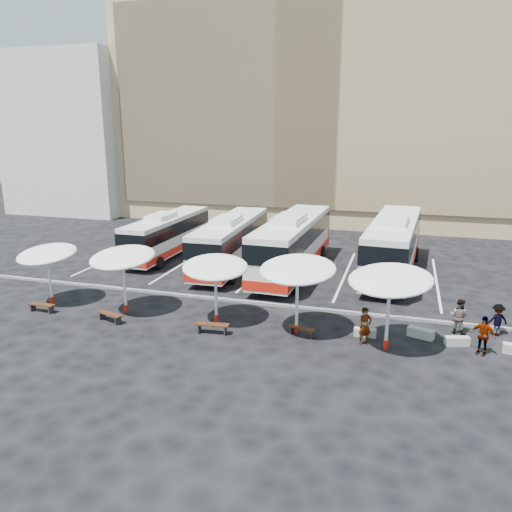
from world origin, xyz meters
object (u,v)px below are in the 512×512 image
(bus_1, at_px, (231,240))
(passenger_1, at_px, (459,317))
(passenger_2, at_px, (483,335))
(wood_bench_3, at_px, (302,329))
(passenger_0, at_px, (365,326))
(sunshade_4, at_px, (390,280))
(wood_bench_2, at_px, (212,326))
(conc_bench_0, at_px, (365,333))
(sunshade_3, at_px, (298,270))
(wood_bench_0, at_px, (42,306))
(conc_bench_2, at_px, (457,341))
(sunshade_2, at_px, (215,267))
(passenger_3, at_px, (497,320))
(conc_bench_1, at_px, (421,333))
(bus_2, at_px, (293,242))
(bus_0, at_px, (168,233))
(wood_bench_1, at_px, (110,315))
(sunshade_1, at_px, (123,258))
(bus_3, at_px, (393,243))
(sunshade_0, at_px, (47,254))

(bus_1, xyz_separation_m, passenger_1, (14.87, -8.28, -1.05))
(passenger_2, bearing_deg, bus_1, 172.30)
(wood_bench_3, bearing_deg, passenger_0, -2.52)
(sunshade_4, distance_m, passenger_0, 2.63)
(wood_bench_2, bearing_deg, conc_bench_0, 14.09)
(sunshade_3, relative_size, wood_bench_0, 2.76)
(sunshade_4, xyz_separation_m, conc_bench_2, (3.20, 1.36, -3.14))
(sunshade_2, xyz_separation_m, wood_bench_0, (-9.81, -1.43, -2.65))
(passenger_3, bearing_deg, conc_bench_1, 1.63)
(bus_2, bearing_deg, bus_0, 172.70)
(sunshade_2, xyz_separation_m, wood_bench_1, (-5.37, -1.61, -2.64))
(conc_bench_2, bearing_deg, sunshade_2, -177.23)
(conc_bench_1, distance_m, passenger_2, 2.89)
(sunshade_3, relative_size, conc_bench_1, 3.36)
(conc_bench_0, height_order, passenger_2, passenger_2)
(bus_0, relative_size, conc_bench_2, 9.86)
(sunshade_1, xyz_separation_m, conc_bench_1, (15.62, 1.09, -2.89))
(passenger_0, bearing_deg, wood_bench_2, 152.55)
(wood_bench_2, bearing_deg, sunshade_3, 17.59)
(wood_bench_1, height_order, conc_bench_0, wood_bench_1)
(bus_3, height_order, conc_bench_1, bus_3)
(sunshade_1, xyz_separation_m, passenger_2, (18.21, -0.00, -2.21))
(bus_0, bearing_deg, wood_bench_2, -55.13)
(sunshade_1, relative_size, conc_bench_2, 3.57)
(wood_bench_0, bearing_deg, passenger_0, 2.78)
(wood_bench_0, relative_size, passenger_2, 0.84)
(wood_bench_0, height_order, passenger_3, passenger_3)
(sunshade_1, relative_size, wood_bench_0, 2.62)
(passenger_1, height_order, passenger_2, passenger_2)
(wood_bench_3, bearing_deg, sunshade_3, 142.32)
(bus_2, relative_size, wood_bench_3, 9.24)
(wood_bench_1, distance_m, wood_bench_3, 10.11)
(conc_bench_1, bearing_deg, wood_bench_0, -173.08)
(wood_bench_3, bearing_deg, sunshade_4, -4.81)
(sunshade_3, distance_m, wood_bench_2, 5.11)
(wood_bench_2, relative_size, wood_bench_3, 1.19)
(bus_3, relative_size, passenger_2, 7.38)
(sunshade_2, relative_size, sunshade_3, 1.03)
(sunshade_0, bearing_deg, sunshade_1, -0.52)
(passenger_1, distance_m, passenger_3, 1.80)
(wood_bench_0, height_order, passenger_1, passenger_1)
(sunshade_4, xyz_separation_m, wood_bench_3, (-4.03, 0.34, -3.02))
(wood_bench_3, xyz_separation_m, passenger_0, (3.04, -0.13, 0.59))
(wood_bench_0, relative_size, passenger_3, 0.94)
(conc_bench_1, bearing_deg, sunshade_1, -176.01)
(conc_bench_0, height_order, passenger_0, passenger_0)
(bus_2, relative_size, wood_bench_1, 8.37)
(sunshade_2, height_order, wood_bench_2, sunshade_2)
(bus_1, bearing_deg, sunshade_4, -46.34)
(sunshade_4, height_order, wood_bench_0, sunshade_4)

